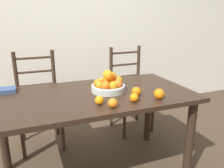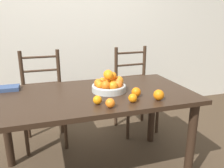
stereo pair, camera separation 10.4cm
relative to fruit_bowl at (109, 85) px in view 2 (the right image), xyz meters
name	(u,v)px [view 2 (the right image)]	position (x,y,z in m)	size (l,w,h in m)	color
wall_back	(68,20)	(-0.14, 1.41, 0.50)	(8.00, 0.06, 2.60)	silver
dining_table	(93,105)	(-0.14, -0.01, -0.16)	(1.60, 0.83, 0.75)	black
fruit_bowl	(109,85)	(0.00, 0.00, 0.00)	(0.28, 0.28, 0.18)	#B2B7B2
orange_loose_0	(136,92)	(0.16, -0.18, -0.02)	(0.07, 0.07, 0.07)	orange
orange_loose_1	(159,95)	(0.28, -0.30, -0.02)	(0.08, 0.08, 0.08)	orange
orange_loose_2	(97,100)	(-0.16, -0.25, -0.02)	(0.06, 0.06, 0.06)	orange
orange_loose_3	(110,103)	(-0.09, -0.33, -0.02)	(0.06, 0.06, 0.06)	orange
orange_loose_4	(133,98)	(0.09, -0.29, -0.02)	(0.06, 0.06, 0.06)	orange
chair_left	(43,100)	(-0.53, 0.67, -0.32)	(0.43, 0.41, 1.00)	#382619
chair_right	(135,91)	(0.52, 0.67, -0.32)	(0.44, 0.43, 1.00)	#382619
book_stack	(8,88)	(-0.79, 0.28, -0.04)	(0.17, 0.13, 0.03)	#334770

